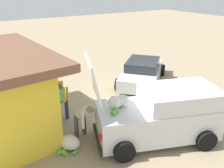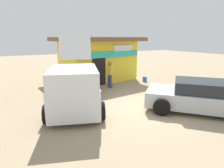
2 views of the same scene
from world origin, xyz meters
name	(u,v)px [view 2 (image 2 of 2)]	position (x,y,z in m)	size (l,w,h in m)	color
ground_plane	(147,108)	(0.00, 0.00, 0.00)	(60.00, 60.00, 0.00)	#9E896B
storefront_bar	(97,58)	(0.57, 6.23, 1.54)	(6.00, 4.68, 2.96)	yellow
delivery_van	(75,88)	(-2.69, 1.35, 0.92)	(3.14, 4.60, 3.00)	silver
parked_sedan	(200,97)	(1.64, -1.30, 0.60)	(4.13, 4.31, 1.26)	#B2B7BC
vendor_standing	(110,72)	(0.22, 3.77, 0.91)	(0.39, 0.56, 1.60)	navy
customer_bending	(85,76)	(-1.40, 3.60, 0.87)	(0.81, 0.63, 1.40)	#4C4C51
unloaded_banana_pile	(77,86)	(-1.66, 4.26, 0.21)	(0.97, 0.91, 0.45)	silver
paint_bucket	(145,79)	(3.08, 4.00, 0.17)	(0.30, 0.30, 0.34)	blue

